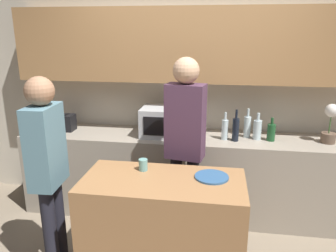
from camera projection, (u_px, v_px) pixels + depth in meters
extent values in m
cube|color=beige|center=(193.00, 88.00, 3.67)|extent=(6.40, 0.08, 2.70)
cube|color=#A37547|center=(193.00, 45.00, 3.35)|extent=(3.74, 0.32, 0.75)
cube|color=gray|center=(189.00, 175.00, 3.60)|extent=(3.60, 0.62, 0.89)
cube|color=#996B42|center=(163.00, 231.00, 2.60)|extent=(1.24, 0.61, 0.89)
cube|color=#B7BABC|center=(166.00, 122.00, 3.46)|extent=(0.52, 0.38, 0.30)
cube|color=black|center=(159.00, 126.00, 3.28)|extent=(0.31, 0.01, 0.19)
cube|color=black|center=(63.00, 122.00, 3.65)|extent=(0.26, 0.16, 0.18)
cube|color=black|center=(58.00, 114.00, 3.63)|extent=(0.02, 0.11, 0.01)
cube|color=black|center=(66.00, 115.00, 3.62)|extent=(0.02, 0.11, 0.01)
cylinder|color=brown|center=(328.00, 138.00, 3.25)|extent=(0.14, 0.14, 0.10)
cylinder|color=#38662D|center=(330.00, 124.00, 3.21)|extent=(0.01, 0.01, 0.18)
sphere|color=silver|center=(332.00, 111.00, 3.17)|extent=(0.13, 0.13, 0.13)
cylinder|color=silver|center=(225.00, 130.00, 3.34)|extent=(0.07, 0.07, 0.21)
cylinder|color=silver|center=(225.00, 116.00, 3.30)|extent=(0.02, 0.02, 0.08)
cylinder|color=black|center=(236.00, 130.00, 3.29)|extent=(0.07, 0.07, 0.23)
cylinder|color=black|center=(237.00, 114.00, 3.24)|extent=(0.02, 0.02, 0.09)
cylinder|color=silver|center=(247.00, 127.00, 3.41)|extent=(0.07, 0.07, 0.22)
cylinder|color=silver|center=(248.00, 113.00, 3.36)|extent=(0.03, 0.03, 0.09)
cylinder|color=silver|center=(257.00, 130.00, 3.34)|extent=(0.08, 0.08, 0.20)
cylinder|color=silver|center=(258.00, 117.00, 3.30)|extent=(0.03, 0.03, 0.08)
cylinder|color=#194723|center=(271.00, 132.00, 3.30)|extent=(0.08, 0.08, 0.17)
cylinder|color=#194723|center=(272.00, 121.00, 3.27)|extent=(0.03, 0.03, 0.07)
cylinder|color=#2D5684|center=(212.00, 177.00, 2.50)|extent=(0.26, 0.26, 0.01)
cylinder|color=#649B97|center=(143.00, 165.00, 2.63)|extent=(0.07, 0.07, 0.09)
cylinder|color=black|center=(192.00, 200.00, 3.10)|extent=(0.11, 0.11, 0.85)
cylinder|color=black|center=(176.00, 197.00, 3.15)|extent=(0.11, 0.11, 0.85)
cube|color=#4C3046|center=(185.00, 122.00, 2.91)|extent=(0.37, 0.25, 0.67)
sphere|color=tan|center=(186.00, 71.00, 2.78)|extent=(0.23, 0.23, 0.23)
cylinder|color=black|center=(59.00, 223.00, 2.77)|extent=(0.11, 0.11, 0.80)
cylinder|color=black|center=(50.00, 234.00, 2.62)|extent=(0.11, 0.11, 0.80)
cube|color=slate|center=(46.00, 146.00, 2.49)|extent=(0.21, 0.35, 0.64)
sphere|color=#9E7051|center=(39.00, 91.00, 2.37)|extent=(0.22, 0.22, 0.22)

